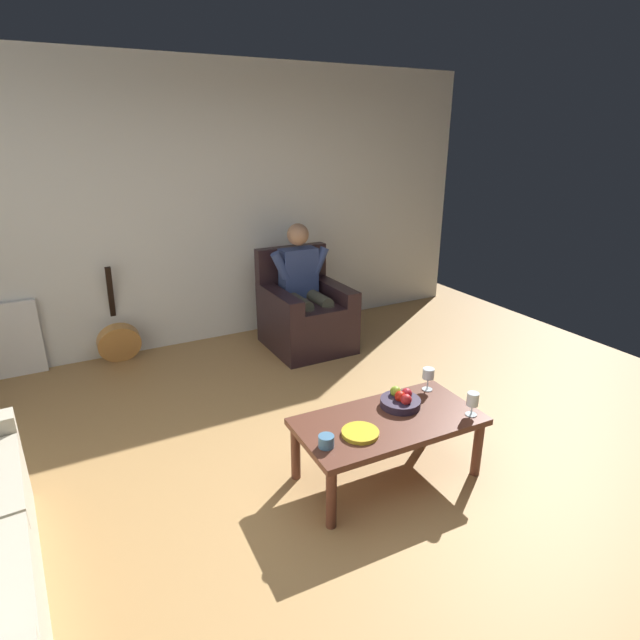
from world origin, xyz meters
TOP-DOWN VIEW (x-y plane):
  - ground_plane at (0.00, 0.00)m, footprint 6.71×6.71m
  - wall_back at (0.00, -2.83)m, footprint 5.85×0.06m
  - armchair at (-0.66, -2.15)m, footprint 0.75×0.82m
  - person_seated at (-0.66, -2.16)m, footprint 0.62×0.59m
  - coffee_table at (-0.16, -0.02)m, footprint 1.15×0.61m
  - guitar at (1.05, -2.63)m, footprint 0.39×0.35m
  - wine_glass_near at (-0.60, -0.20)m, footprint 0.08×0.08m
  - wine_glass_far at (-0.63, 0.18)m, footprint 0.07×0.07m
  - fruit_bowl at (-0.32, -0.11)m, footprint 0.26×0.26m
  - decorative_dish at (0.09, 0.04)m, footprint 0.22×0.22m
  - candle_jar at (0.32, 0.05)m, footprint 0.09×0.09m

SIDE VIEW (x-z plane):
  - ground_plane at x=0.00m, z-range 0.00..0.00m
  - guitar at x=1.05m, z-range -0.29..0.75m
  - armchair at x=-0.66m, z-range -0.15..0.81m
  - coffee_table at x=-0.16m, z-range 0.15..0.56m
  - decorative_dish at x=0.09m, z-range 0.41..0.44m
  - candle_jar at x=0.32m, z-range 0.41..0.48m
  - fruit_bowl at x=-0.32m, z-range 0.40..0.50m
  - wine_glass_far at x=-0.63m, z-range 0.44..0.59m
  - wine_glass_near at x=-0.60m, z-range 0.44..0.60m
  - person_seated at x=-0.66m, z-range 0.05..1.26m
  - wall_back at x=0.00m, z-range 0.00..2.70m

